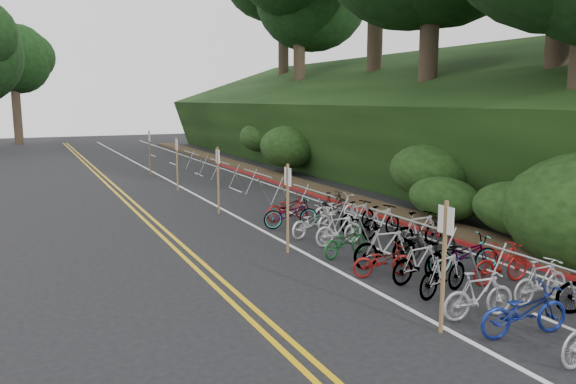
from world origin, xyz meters
The scene contains 10 objects.
ground centered at (0.00, 0.00, 0.00)m, with size 120.00×120.00×0.00m, color black.
road_markings centered at (0.63, 10.10, 0.00)m, with size 7.47×80.00×0.01m.
red_curb centered at (5.70, 12.00, 0.05)m, with size 0.25×28.00×0.10m, color maroon.
embankment centered at (12.96, 19.04, 2.57)m, with size 14.30×48.14×9.11m.
bike_rack_front centered at (3.14, -1.10, 0.80)m, with size 1.11×2.68×1.11m.
bike_racks_rest centered at (3.00, 13.00, 0.85)m, with size 1.14×23.00×1.17m.
signpost_near centered at (0.81, -1.11, 1.41)m, with size 0.08×0.40×2.47m.
signposts_rest centered at (0.60, 14.00, 1.43)m, with size 0.08×18.40×2.50m.
bike_front centered at (1.75, 2.08, 0.40)m, with size 1.52×0.53×0.80m, color maroon.
bike_valet centered at (3.02, 2.98, 0.49)m, with size 3.42×13.76×1.09m.
Camera 1 is at (-5.95, -8.72, 4.25)m, focal length 35.00 mm.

